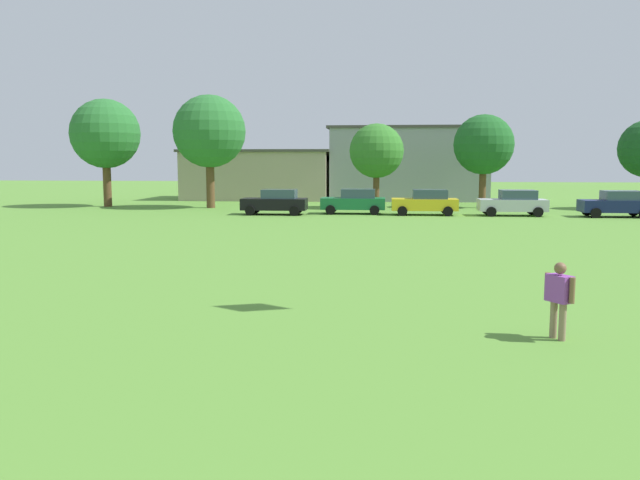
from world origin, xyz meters
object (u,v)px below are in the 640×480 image
object	(u,v)px
parked_car_green_1	(354,201)
tree_left	(209,132)
parked_car_black_0	(276,202)
tree_center	(377,151)
parked_car_silver_3	(514,203)
parked_car_navy_4	(617,204)
parked_car_yellow_2	(426,202)
tree_far_left	(105,134)
adult_bystander	(559,294)
tree_right	(484,145)

from	to	relation	value
parked_car_green_1	tree_left	size ratio (longest dim) A/B	0.51
parked_car_black_0	tree_center	bearing A→B (deg)	-135.23
parked_car_silver_3	parked_car_navy_4	bearing A→B (deg)	176.47
parked_car_black_0	parked_car_green_1	size ratio (longest dim) A/B	1.00
tree_left	parked_car_yellow_2	bearing A→B (deg)	-17.66
parked_car_navy_4	tree_center	bearing A→B (deg)	-22.42
tree_far_left	tree_center	distance (m)	20.93
parked_car_yellow_2	tree_center	xyz separation A→B (m)	(-3.34, 5.88, 3.42)
adult_bystander	tree_center	xyz separation A→B (m)	(-4.09, 36.12, 3.34)
parked_car_green_1	tree_center	distance (m)	6.53
tree_right	parked_car_yellow_2	bearing A→B (deg)	-123.61
adult_bystander	tree_center	world-z (taller)	tree_center
parked_car_black_0	parked_car_navy_4	size ratio (longest dim) A/B	1.00
adult_bystander	parked_car_black_0	bearing A→B (deg)	-12.98
parked_car_yellow_2	tree_right	distance (m)	9.31
tree_far_left	tree_right	bearing A→B (deg)	2.84
tree_center	tree_far_left	bearing A→B (deg)	-179.25
parked_car_green_1	parked_car_yellow_2	size ratio (longest dim) A/B	1.00
tree_right	parked_car_black_0	bearing A→B (deg)	-152.22
parked_car_yellow_2	parked_car_black_0	bearing A→B (deg)	3.74
tree_center	parked_car_navy_4	bearing A→B (deg)	-22.42
parked_car_green_1	parked_car_silver_3	distance (m)	10.40
parked_car_green_1	tree_center	world-z (taller)	tree_center
tree_center	parked_car_black_0	bearing A→B (deg)	-135.23
parked_car_silver_3	tree_right	size ratio (longest dim) A/B	0.61
parked_car_navy_4	adult_bystander	bearing A→B (deg)	69.33
parked_car_yellow_2	tree_left	distance (m)	17.34
adult_bystander	tree_left	size ratio (longest dim) A/B	0.19
tree_center	tree_right	distance (m)	8.12
parked_car_silver_3	parked_car_yellow_2	bearing A→B (deg)	-0.54
parked_car_green_1	tree_far_left	bearing A→B (deg)	-14.69
parked_car_green_1	parked_car_yellow_2	bearing A→B (deg)	173.99
adult_bystander	parked_car_yellow_2	xyz separation A→B (m)	(-0.75, 30.24, -0.08)
adult_bystander	tree_far_left	size ratio (longest dim) A/B	0.19
parked_car_silver_3	tree_left	distance (m)	22.64
parked_car_yellow_2	parked_car_silver_3	distance (m)	5.65
parked_car_navy_4	parked_car_green_1	bearing A→B (deg)	-3.22
parked_car_black_0	parked_car_green_1	distance (m)	5.31
parked_car_black_0	tree_left	xyz separation A→B (m)	(-5.94, 5.70, 4.87)
tree_right	adult_bystander	bearing A→B (deg)	-96.01
parked_car_silver_3	adult_bystander	bearing A→B (deg)	80.78
tree_left	parked_car_black_0	bearing A→B (deg)	-43.80
parked_car_black_0	tree_far_left	xyz separation A→B (m)	(-14.30, 6.26, 4.75)
parked_car_black_0	parked_car_navy_4	world-z (taller)	same
parked_car_black_0	adult_bystander	bearing A→B (deg)	109.84
parked_car_black_0	tree_far_left	bearing A→B (deg)	-23.62
adult_bystander	parked_car_silver_3	world-z (taller)	parked_car_silver_3
parked_car_navy_4	parked_car_silver_3	bearing A→B (deg)	-3.53
tree_left	tree_center	bearing A→B (deg)	3.81
parked_car_navy_4	tree_right	world-z (taller)	tree_right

